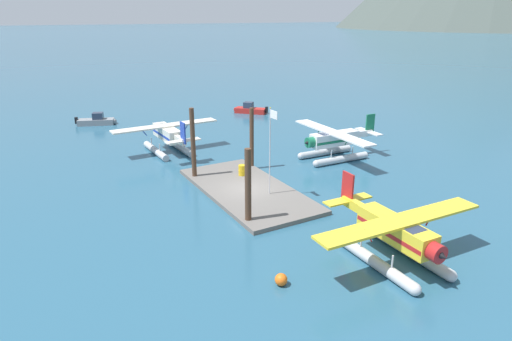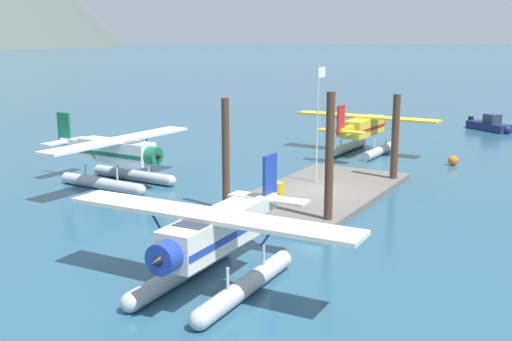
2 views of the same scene
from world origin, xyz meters
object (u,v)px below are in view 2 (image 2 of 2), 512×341
object	(u,v)px
flagpole	(318,110)
seaplane_yellow_stbd_fwd	(364,132)
boat_navy_open_se	(490,125)
seaplane_cream_port_aft	(213,243)
mooring_buoy	(453,160)
fuel_drum	(278,191)
seaplane_white_bow_left	(117,157)

from	to	relation	value
flagpole	seaplane_yellow_stbd_fwd	bearing A→B (deg)	6.47
boat_navy_open_se	seaplane_cream_port_aft	bearing A→B (deg)	177.31
mooring_buoy	seaplane_yellow_stbd_fwd	distance (m)	6.74
fuel_drum	mooring_buoy	distance (m)	15.34
boat_navy_open_se	seaplane_yellow_stbd_fwd	bearing A→B (deg)	159.21
seaplane_cream_port_aft	seaplane_white_bow_left	size ratio (longest dim) A/B	1.00
flagpole	boat_navy_open_se	world-z (taller)	flagpole
seaplane_white_bow_left	fuel_drum	bearing A→B (deg)	-87.09
fuel_drum	seaplane_cream_port_aft	xyz separation A→B (m)	(-10.15, -2.89, 0.84)
mooring_buoy	seaplane_cream_port_aft	xyz separation A→B (m)	(-24.52, 2.45, 1.26)
seaplane_yellow_stbd_fwd	seaplane_white_bow_left	world-z (taller)	same
flagpole	seaplane_cream_port_aft	world-z (taller)	flagpole
boat_navy_open_se	fuel_drum	bearing A→B (deg)	171.22
fuel_drum	seaplane_yellow_stbd_fwd	world-z (taller)	seaplane_yellow_stbd_fwd
seaplane_cream_port_aft	seaplane_yellow_stbd_fwd	size ratio (longest dim) A/B	1.00
flagpole	seaplane_white_bow_left	xyz separation A→B (m)	(-5.10, 9.97, -2.72)
mooring_buoy	fuel_drum	bearing A→B (deg)	159.63
flagpole	seaplane_white_bow_left	world-z (taller)	flagpole
flagpole	seaplane_yellow_stbd_fwd	size ratio (longest dim) A/B	0.62
seaplane_yellow_stbd_fwd	boat_navy_open_se	world-z (taller)	seaplane_yellow_stbd_fwd
seaplane_cream_port_aft	seaplane_yellow_stbd_fwd	distance (m)	25.98
mooring_buoy	boat_navy_open_se	distance (m)	17.01
seaplane_yellow_stbd_fwd	seaplane_cream_port_aft	bearing A→B (deg)	-170.99
fuel_drum	seaplane_yellow_stbd_fwd	size ratio (longest dim) A/B	0.08
flagpole	seaplane_cream_port_aft	bearing A→B (deg)	-169.13
fuel_drum	seaplane_yellow_stbd_fwd	xyz separation A→B (m)	(15.52, 1.18, 0.84)
fuel_drum	boat_navy_open_se	world-z (taller)	boat_navy_open_se
flagpole	boat_navy_open_se	bearing A→B (deg)	-10.13
fuel_drum	seaplane_cream_port_aft	distance (m)	10.58
seaplane_yellow_stbd_fwd	fuel_drum	bearing A→B (deg)	-175.65
fuel_drum	seaplane_cream_port_aft	world-z (taller)	seaplane_cream_port_aft
fuel_drum	seaplane_white_bow_left	bearing A→B (deg)	92.91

